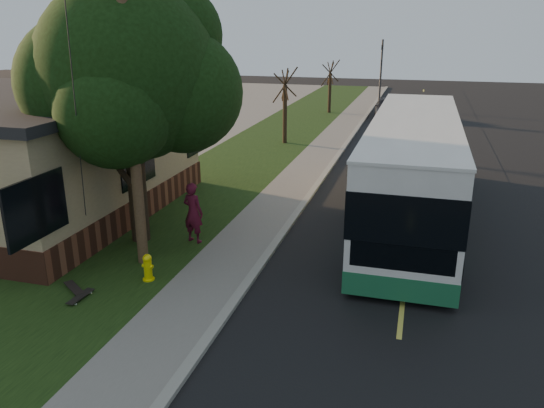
# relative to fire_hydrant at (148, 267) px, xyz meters

# --- Properties ---
(ground) EXTENTS (120.00, 120.00, 0.00)m
(ground) POSITION_rel_fire_hydrant_xyz_m (2.60, 0.00, -0.43)
(ground) COLOR black
(ground) RESTS_ON ground
(road) EXTENTS (8.00, 80.00, 0.01)m
(road) POSITION_rel_fire_hydrant_xyz_m (6.60, 10.00, -0.43)
(road) COLOR black
(road) RESTS_ON ground
(curb) EXTENTS (0.25, 80.00, 0.12)m
(curb) POSITION_rel_fire_hydrant_xyz_m (2.60, 10.00, -0.37)
(curb) COLOR gray
(curb) RESTS_ON ground
(sidewalk) EXTENTS (2.00, 80.00, 0.08)m
(sidewalk) POSITION_rel_fire_hydrant_xyz_m (1.60, 10.00, -0.39)
(sidewalk) COLOR slate
(sidewalk) RESTS_ON ground
(grass_verge) EXTENTS (5.00, 80.00, 0.07)m
(grass_verge) POSITION_rel_fire_hydrant_xyz_m (-1.90, 10.00, -0.40)
(grass_verge) COLOR black
(grass_verge) RESTS_ON ground
(building_lot) EXTENTS (15.00, 80.00, 0.04)m
(building_lot) POSITION_rel_fire_hydrant_xyz_m (-11.90, 10.00, -0.41)
(building_lot) COLOR slate
(building_lot) RESTS_ON ground
(fire_hydrant) EXTENTS (0.32, 0.32, 0.74)m
(fire_hydrant) POSITION_rel_fire_hydrant_xyz_m (0.00, 0.00, 0.00)
(fire_hydrant) COLOR yellow
(fire_hydrant) RESTS_ON grass_verge
(utility_pole) EXTENTS (2.86, 3.21, 9.07)m
(utility_pole) POSITION_rel_fire_hydrant_xyz_m (-0.71, 0.99, 4.20)
(utility_pole) COLOR #473321
(utility_pole) RESTS_ON ground
(leafy_tree) EXTENTS (6.30, 6.00, 7.80)m
(leafy_tree) POSITION_rel_fire_hydrant_xyz_m (-1.57, 2.65, 4.73)
(leafy_tree) COLOR black
(leafy_tree) RESTS_ON grass_verge
(bare_tree_near) EXTENTS (1.38, 1.21, 4.31)m
(bare_tree_near) POSITION_rel_fire_hydrant_xyz_m (-0.90, 18.00, 1.72)
(bare_tree_near) COLOR black
(bare_tree_near) RESTS_ON grass_verge
(bare_tree_far) EXTENTS (1.38, 1.21, 4.03)m
(bare_tree_far) POSITION_rel_fire_hydrant_xyz_m (-0.40, 30.00, 1.57)
(bare_tree_far) COLOR black
(bare_tree_far) RESTS_ON grass_verge
(traffic_signal) EXTENTS (0.18, 0.22, 5.50)m
(traffic_signal) POSITION_rel_fire_hydrant_xyz_m (3.10, 34.00, 2.73)
(traffic_signal) COLOR #2D2D30
(traffic_signal) RESTS_ON ground
(transit_bus) EXTENTS (3.06, 13.25, 3.58)m
(transit_bus) POSITION_rel_fire_hydrant_xyz_m (6.50, 7.00, 1.48)
(transit_bus) COLOR silver
(transit_bus) RESTS_ON ground
(skateboarder) EXTENTS (0.80, 0.62, 1.92)m
(skateboarder) POSITION_rel_fire_hydrant_xyz_m (0.10, 2.79, 0.60)
(skateboarder) COLOR #501023
(skateboarder) RESTS_ON grass_verge
(skateboard_main) EXTENTS (0.25, 0.87, 0.08)m
(skateboard_main) POSITION_rel_fire_hydrant_xyz_m (-1.13, -1.40, -0.30)
(skateboard_main) COLOR black
(skateboard_main) RESTS_ON grass_verge
(skateboard_spare) EXTENTS (0.88, 0.71, 0.09)m
(skateboard_spare) POSITION_rel_fire_hydrant_xyz_m (-1.56, -1.06, -0.30)
(skateboard_spare) COLOR black
(skateboard_spare) RESTS_ON grass_verge
(dumpster) EXTENTS (1.99, 1.77, 1.47)m
(dumpster) POSITION_rel_fire_hydrant_xyz_m (-5.52, 4.29, 0.35)
(dumpster) COLOR black
(dumpster) RESTS_ON building_lot
(distant_car) EXTENTS (2.17, 4.56, 1.51)m
(distant_car) POSITION_rel_fire_hydrant_xyz_m (4.10, 29.08, 0.32)
(distant_car) COLOR black
(distant_car) RESTS_ON ground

